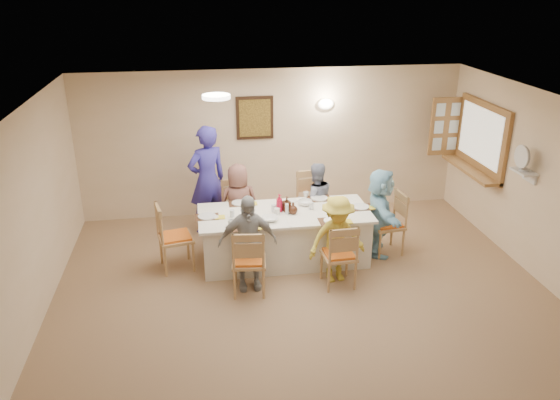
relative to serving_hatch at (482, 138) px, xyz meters
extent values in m
plane|color=#A07D5B|center=(-3.21, -2.40, -1.50)|extent=(7.00, 7.00, 0.00)
plane|color=beige|center=(-3.21, 1.10, -0.25)|extent=(6.50, 0.00, 6.50)
plane|color=beige|center=(-6.46, -2.40, -0.25)|extent=(0.00, 7.00, 7.00)
plane|color=white|center=(-3.21, -2.40, 1.00)|extent=(7.00, 7.00, 0.00)
cube|color=black|center=(-3.51, 1.07, 0.20)|extent=(0.62, 0.04, 0.72)
cube|color=black|center=(-3.51, 1.05, 0.20)|extent=(0.52, 0.02, 0.62)
ellipsoid|color=white|center=(-2.31, 1.04, 0.40)|extent=(0.26, 0.09, 0.18)
cylinder|color=white|center=(-4.21, -0.90, 0.97)|extent=(0.36, 0.36, 0.05)
cube|color=olive|center=(0.00, 0.00, 0.00)|extent=(0.06, 1.50, 1.15)
cube|color=olive|center=(-0.12, 0.00, -0.53)|extent=(0.30, 1.50, 0.05)
cube|color=olive|center=(-0.26, 0.76, 0.00)|extent=(0.55, 0.04, 1.00)
cube|color=white|center=(-0.08, -1.35, -0.10)|extent=(0.22, 0.36, 0.03)
cube|color=white|center=(-3.31, -0.76, -1.12)|extent=(2.45, 1.04, 0.76)
imported|color=brown|center=(-3.91, -0.08, -0.86)|extent=(0.75, 0.59, 1.28)
imported|color=gray|center=(-2.71, -0.08, -0.88)|extent=(0.70, 0.59, 1.24)
imported|color=#9C9C9C|center=(-3.91, -1.44, -0.84)|extent=(0.78, 0.34, 1.32)
imported|color=gold|center=(-2.71, -1.44, -0.89)|extent=(0.92, 0.68, 1.23)
imported|color=#9FDCF8|center=(-1.89, -0.76, -0.83)|extent=(1.34, 0.71, 1.33)
imported|color=#3730A4|center=(-4.36, 0.39, -0.61)|extent=(0.97, 0.92, 1.78)
cube|color=#472B19|center=(-3.91, -1.18, -0.74)|extent=(0.36, 0.27, 0.01)
cylinder|color=white|center=(-3.91, -1.18, -0.73)|extent=(0.24, 0.24, 0.02)
cube|color=yellow|center=(-3.73, -1.23, -0.73)|extent=(0.15, 0.15, 0.01)
cube|color=#472B19|center=(-2.71, -1.18, -0.74)|extent=(0.37, 0.28, 0.01)
cylinder|color=white|center=(-2.71, -1.18, -0.73)|extent=(0.25, 0.25, 0.02)
cube|color=yellow|center=(-2.53, -1.23, -0.73)|extent=(0.15, 0.15, 0.01)
cube|color=#472B19|center=(-3.91, -0.34, -0.74)|extent=(0.33, 0.25, 0.01)
cylinder|color=white|center=(-3.91, -0.34, -0.73)|extent=(0.25, 0.25, 0.02)
cube|color=yellow|center=(-3.73, -0.39, -0.73)|extent=(0.14, 0.14, 0.01)
cube|color=#472B19|center=(-2.71, -0.34, -0.74)|extent=(0.35, 0.26, 0.01)
cylinder|color=white|center=(-2.71, -0.34, -0.73)|extent=(0.26, 0.26, 0.02)
cube|color=yellow|center=(-2.53, -0.39, -0.73)|extent=(0.14, 0.14, 0.01)
cube|color=#472B19|center=(-4.41, -0.76, -0.74)|extent=(0.33, 0.25, 0.01)
cylinder|color=white|center=(-4.41, -0.76, -0.73)|extent=(0.25, 0.25, 0.02)
cube|color=yellow|center=(-4.23, -0.81, -0.73)|extent=(0.14, 0.14, 0.01)
cube|color=#472B19|center=(-2.19, -0.76, -0.74)|extent=(0.36, 0.26, 0.01)
cylinder|color=white|center=(-2.19, -0.76, -0.73)|extent=(0.25, 0.25, 0.02)
cube|color=yellow|center=(-2.01, -0.81, -0.73)|extent=(0.14, 0.14, 0.01)
imported|color=white|center=(-4.08, -1.11, -0.70)|extent=(0.17, 0.17, 0.09)
imported|color=white|center=(-2.89, -0.23, -0.70)|extent=(0.13, 0.13, 0.08)
imported|color=white|center=(-3.55, -1.02, -0.71)|extent=(0.28, 0.28, 0.06)
imported|color=white|center=(-2.96, -0.54, -0.71)|extent=(0.37, 0.37, 0.07)
imported|color=red|center=(-3.38, -0.72, -0.61)|extent=(0.17, 0.18, 0.26)
imported|color=#3B1D0F|center=(-3.27, -0.74, -0.63)|extent=(0.14, 0.14, 0.22)
imported|color=#3B1D0F|center=(-3.20, -0.83, -0.66)|extent=(0.19, 0.19, 0.17)
cylinder|color=silver|center=(-3.46, -0.71, -0.68)|extent=(0.07, 0.07, 0.10)
camera|label=1|loc=(-4.48, -7.80, 2.37)|focal=35.00mm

